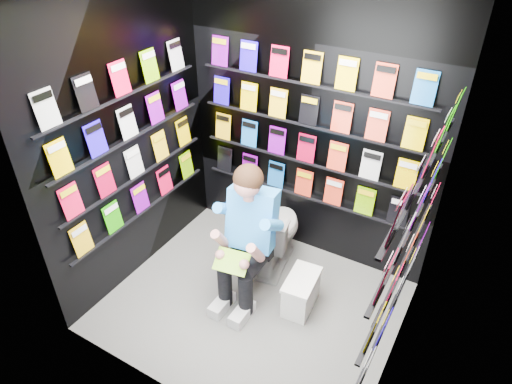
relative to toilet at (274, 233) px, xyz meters
The scene contains 13 objects.
floor 0.70m from the toilet, 79.93° to the right, with size 2.40×2.40×0.00m, color slate.
wall_back 1.03m from the toilet, 75.84° to the left, with size 2.40×0.04×2.60m, color black.
wall_front 1.84m from the toilet, 86.24° to the right, with size 2.40×0.04×2.60m, color black.
wall_left 1.55m from the toilet, 151.83° to the right, with size 0.04×2.00×2.60m, color black.
wall_right 1.71m from the toilet, 24.23° to the right, with size 0.04×2.00×2.60m, color black.
comics_back 1.02m from the toilet, 74.78° to the left, with size 2.10×0.06×1.37m, color #F13F23, non-canonical shape.
comics_left 1.54m from the toilet, 151.16° to the right, with size 0.06×1.70×1.37m, color #F13F23, non-canonical shape.
comics_right 1.69m from the toilet, 24.73° to the right, with size 0.06×1.70×1.37m, color #F13F23, non-canonical shape.
toilet is the anchor object (origin of this frame).
longbox 0.64m from the toilet, 38.65° to the right, with size 0.22×0.40×0.30m, color white.
longbox_lid 0.61m from the toilet, 38.65° to the right, with size 0.24×0.42×0.03m, color white.
reader 0.56m from the toilet, 90.00° to the right, with size 0.54×0.79×1.46m, color #2885E4, non-canonical shape.
held_comic 0.76m from the toilet, 90.00° to the right, with size 0.28×0.01×0.20m, color green.
Camera 1 is at (1.44, -2.40, 3.07)m, focal length 32.00 mm.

